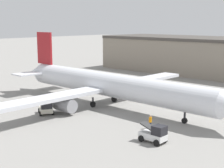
{
  "coord_description": "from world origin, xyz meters",
  "views": [
    {
      "loc": [
        34.32,
        -36.57,
        12.63
      ],
      "look_at": [
        0.0,
        0.0,
        3.44
      ],
      "focal_mm": 55.0,
      "sensor_mm": 36.0,
      "label": 1
    }
  ],
  "objects": [
    {
      "name": "baggage_tug",
      "position": [
        -3.64,
        -9.4,
        0.85
      ],
      "size": [
        3.12,
        2.91,
        1.85
      ],
      "rotation": [
        0.0,
        0.0,
        -0.52
      ],
      "color": "beige",
      "rests_on": "ground_plane"
    },
    {
      "name": "ground_plane",
      "position": [
        0.0,
        0.0,
        0.0
      ],
      "size": [
        400.0,
        400.0,
        0.0
      ],
      "primitive_type": "plane",
      "color": "gray"
    },
    {
      "name": "ground_crew_worker",
      "position": [
        10.73,
        -4.76,
        0.88
      ],
      "size": [
        0.36,
        0.36,
        1.64
      ],
      "rotation": [
        0.0,
        0.0,
        2.8
      ],
      "color": "#1E2338",
      "rests_on": "ground_plane"
    },
    {
      "name": "airplane",
      "position": [
        -0.97,
        0.01,
        3.19
      ],
      "size": [
        41.7,
        36.9,
        10.72
      ],
      "rotation": [
        0.0,
        0.0,
        -0.01
      ],
      "color": "silver",
      "rests_on": "ground_plane"
    },
    {
      "name": "belt_loader_truck",
      "position": [
        13.98,
        -8.32,
        0.94
      ],
      "size": [
        2.85,
        1.72,
        1.96
      ],
      "rotation": [
        0.0,
        0.0,
        0.01
      ],
      "color": "silver",
      "rests_on": "ground_plane"
    }
  ]
}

